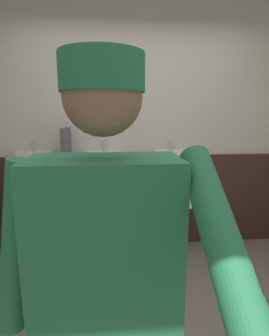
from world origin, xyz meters
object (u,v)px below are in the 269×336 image
object	(u,v)px
person	(107,281)
urinal_middle	(105,185)
urinal_left	(34,187)
urinal_right	(173,184)

from	to	relation	value
person	urinal_middle	bearing A→B (deg)	91.77
urinal_left	urinal_middle	size ratio (longest dim) A/B	1.00
urinal_left	urinal_middle	bearing A→B (deg)	0.00
urinal_middle	urinal_right	distance (m)	0.75
urinal_middle	urinal_right	bearing A→B (deg)	0.00
urinal_left	person	size ratio (longest dim) A/B	0.73
urinal_left	urinal_right	xyz separation A→B (m)	(1.50, 0.00, 0.00)
urinal_right	person	xyz separation A→B (m)	(-0.69, -2.02, 0.23)
urinal_middle	person	distance (m)	2.03
urinal_left	person	distance (m)	2.19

